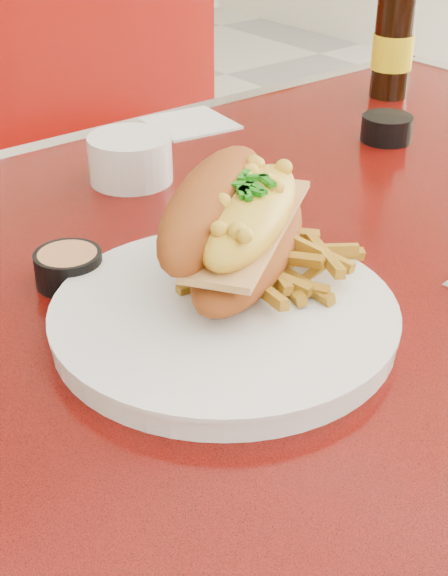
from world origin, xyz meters
TOP-DOWN VIEW (x-y plane):
  - diner_table at (0.00, 0.00)m, footprint 1.23×0.83m
  - booth_bench_far at (0.00, 0.81)m, footprint 1.20×0.51m
  - dinner_plate at (-0.20, -0.09)m, footprint 0.35×0.35m
  - mac_hoagie at (-0.15, -0.04)m, footprint 0.26×0.23m
  - fries_pile at (-0.14, -0.07)m, footprint 0.15×0.14m
  - fork at (-0.13, -0.05)m, footprint 0.03×0.16m
  - gravy_ramekin at (-0.09, 0.23)m, footprint 0.13×0.13m
  - sauce_cup_left at (-0.27, 0.06)m, footprint 0.08×0.08m
  - sauce_cup_right at (0.25, 0.13)m, footprint 0.07×0.07m
  - beer_bottle at (0.40, 0.26)m, footprint 0.06×0.06m
  - paper_napkin at (0.08, 0.35)m, footprint 0.12×0.12m

SIDE VIEW (x-z plane):
  - booth_bench_far at x=0.00m, z-range -0.16..0.74m
  - diner_table at x=0.00m, z-range 0.22..0.99m
  - paper_napkin at x=0.08m, z-range 0.77..0.77m
  - dinner_plate at x=-0.20m, z-range 0.77..0.79m
  - sauce_cup_left at x=-0.27m, z-range 0.77..0.80m
  - sauce_cup_right at x=0.25m, z-range 0.77..0.81m
  - fork at x=-0.13m, z-range 0.79..0.79m
  - gravy_ramekin at x=-0.09m, z-range 0.77..0.83m
  - fries_pile at x=-0.14m, z-range 0.79..0.83m
  - mac_hoagie at x=-0.15m, z-range 0.78..0.89m
  - beer_bottle at x=0.40m, z-range 0.74..0.98m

